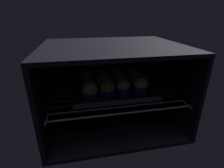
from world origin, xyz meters
The scene contains 15 objects.
oven_cavity centered at (0.00, 26.25, 17.00)cm, with size 59.00×47.00×37.00cm.
oven_rack centered at (0.00, 22.00, 13.60)cm, with size 54.80×42.00×0.80cm.
baking_tray centered at (0.00, 23.25, 14.68)cm, with size 36.54×29.26×2.20cm.
muffin_row0_col0 centered at (-10.92, 15.78, 18.28)cm, with size 6.67×6.67×7.03cm.
muffin_row0_col1 centered at (-3.42, 16.12, 18.39)cm, with size 6.49×6.49×7.11cm.
muffin_row0_col2 centered at (3.45, 16.35, 18.33)cm, with size 6.20×6.20×6.91cm.
muffin_row0_col3 centered at (11.27, 16.00, 18.55)cm, with size 6.43×6.43×7.37cm.
muffin_row1_col0 centered at (-10.95, 22.88, 18.25)cm, with size 6.20×6.20×6.87cm.
muffin_row1_col1 centered at (-3.96, 23.28, 18.44)cm, with size 6.63×6.63×7.25cm.
muffin_row1_col2 centered at (4.01, 23.53, 18.39)cm, with size 6.27×6.27×7.07cm.
muffin_row1_col3 centered at (11.15, 23.20, 18.61)cm, with size 6.62×6.62×7.82cm.
muffin_row2_col0 centered at (-10.89, 30.32, 18.63)cm, with size 6.20×6.20×7.39cm.
muffin_row2_col1 centered at (-3.88, 30.32, 18.41)cm, with size 6.47×6.47×7.18cm.
muffin_row2_col2 centered at (3.34, 30.86, 18.53)cm, with size 6.34×6.34×7.33cm.
muffin_row2_col3 centered at (10.94, 30.20, 18.50)cm, with size 6.62×6.62×7.27cm.
Camera 1 is at (-14.47, -48.30, 47.50)cm, focal length 27.16 mm.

